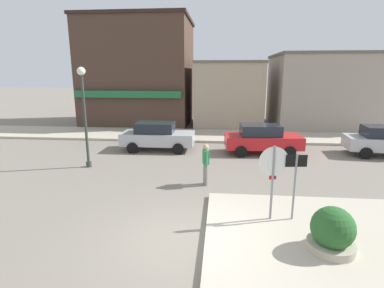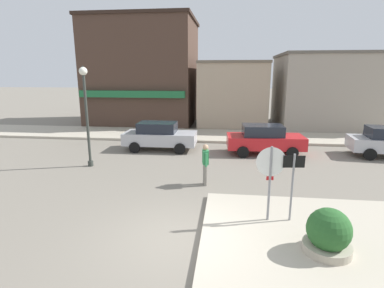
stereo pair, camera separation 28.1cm
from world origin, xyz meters
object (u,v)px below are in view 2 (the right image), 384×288
stop_sign (270,174)px  pedestrian_crossing_near (205,163)px  planter (328,236)px  lamp_post (86,102)px  parked_car_second (264,139)px  one_way_sign (293,181)px  parked_car_nearest (160,136)px

stop_sign → pedestrian_crossing_near: stop_sign is taller
planter → stop_sign: bearing=128.6°
lamp_post → parked_car_second: bearing=21.1°
planter → parked_car_second: parked_car_second is taller
one_way_sign → lamp_post: lamp_post is taller
parked_car_second → parked_car_nearest: bearing=178.0°
one_way_sign → pedestrian_crossing_near: (-2.63, 2.86, -0.46)m
one_way_sign → parked_car_second: (0.15, 7.82, -0.52)m
parked_car_nearest → stop_sign: bearing=-58.3°
pedestrian_crossing_near → parked_car_nearest: bearing=119.9°
one_way_sign → parked_car_nearest: (-5.60, 8.02, -0.52)m
stop_sign → pedestrian_crossing_near: (-2.01, 2.90, -0.65)m
one_way_sign → pedestrian_crossing_near: 3.91m
stop_sign → planter: size_ratio=1.88×
one_way_sign → parked_car_nearest: size_ratio=0.52×
planter → parked_car_nearest: 11.35m
lamp_post → pedestrian_crossing_near: (5.49, -1.76, -2.09)m
one_way_sign → stop_sign: bearing=-176.3°
pedestrian_crossing_near → planter: bearing=-54.0°
lamp_post → parked_car_nearest: size_ratio=1.13×
planter → one_way_sign: bearing=110.1°
one_way_sign → planter: (0.55, -1.51, -0.77)m
parked_car_second → pedestrian_crossing_near: size_ratio=2.54×
stop_sign → parked_car_second: (0.77, 7.86, -0.71)m
stop_sign → planter: (1.17, -1.47, -0.96)m
planter → parked_car_nearest: bearing=122.8°
lamp_post → pedestrian_crossing_near: size_ratio=2.82×
one_way_sign → planter: bearing=-69.9°
stop_sign → one_way_sign: 0.65m
parked_car_second → planter: bearing=-87.5°
planter → pedestrian_crossing_near: pedestrian_crossing_near is taller
stop_sign → parked_car_nearest: bearing=121.7°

